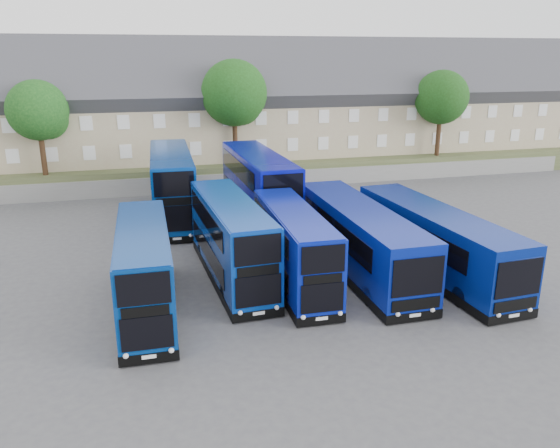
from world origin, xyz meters
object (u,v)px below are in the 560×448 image
(tree_mid, at_px, (236,96))
(tree_east, at_px, (442,99))
(tree_far, at_px, (457,90))
(dd_front_left, at_px, (145,271))
(coach_east_a, at_px, (359,240))
(dd_front_mid, at_px, (231,241))
(tree_west, at_px, (40,113))

(tree_mid, relative_size, tree_east, 1.12)
(tree_far, bearing_deg, dd_front_left, -138.60)
(coach_east_a, bearing_deg, dd_front_left, -169.45)
(dd_front_left, distance_m, tree_mid, 26.44)
(dd_front_left, bearing_deg, tree_east, 40.28)
(coach_east_a, xyz_separation_m, tree_far, (23.33, 28.53, 5.96))
(coach_east_a, xyz_separation_m, tree_east, (17.33, 21.53, 5.62))
(tree_mid, relative_size, tree_far, 1.06)
(dd_front_mid, relative_size, tree_far, 1.24)
(dd_front_left, height_order, coach_east_a, dd_front_left)
(dd_front_left, xyz_separation_m, tree_east, (28.80, 23.67, 5.44))
(tree_west, bearing_deg, tree_east, 0.00)
(coach_east_a, distance_m, tree_far, 37.33)
(coach_east_a, distance_m, tree_east, 28.20)
(dd_front_left, bearing_deg, tree_west, 107.78)
(coach_east_a, xyz_separation_m, tree_mid, (-2.67, 22.03, 6.30))
(tree_west, height_order, tree_far, tree_far)
(dd_front_left, relative_size, tree_east, 1.23)
(dd_front_mid, xyz_separation_m, tree_west, (-11.72, 20.86, 4.98))
(coach_east_a, bearing_deg, tree_east, 51.15)
(dd_front_mid, distance_m, tree_west, 24.44)
(dd_front_left, distance_m, dd_front_mid, 5.32)
(tree_east, height_order, tree_far, tree_far)
(tree_west, bearing_deg, coach_east_a, -49.07)
(tree_west, relative_size, tree_east, 0.94)
(coach_east_a, height_order, tree_far, tree_far)
(dd_front_left, relative_size, dd_front_mid, 0.94)
(tree_far, bearing_deg, tree_east, -130.60)
(tree_east, bearing_deg, dd_front_mid, -139.33)
(tree_mid, bearing_deg, coach_east_a, -83.08)
(coach_east_a, bearing_deg, dd_front_mid, 174.47)
(dd_front_mid, xyz_separation_m, coach_east_a, (6.95, -0.67, -0.30))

